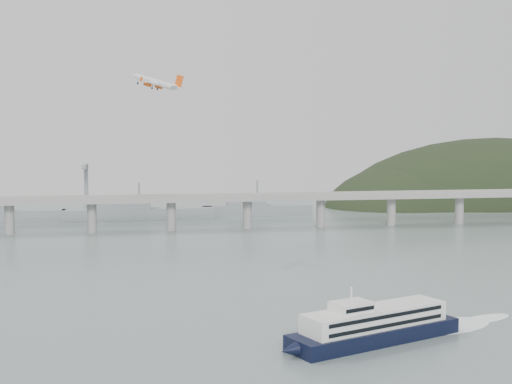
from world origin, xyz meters
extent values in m
plane|color=slate|center=(0.00, 0.00, 0.00)|extent=(900.00, 900.00, 0.00)
cube|color=gray|center=(0.00, 200.00, 20.00)|extent=(800.00, 22.00, 2.20)
cube|color=gray|center=(0.00, 189.50, 22.00)|extent=(800.00, 0.60, 1.80)
cube|color=gray|center=(0.00, 210.50, 22.00)|extent=(800.00, 0.60, 1.80)
cylinder|color=gray|center=(-130.00, 200.00, 9.50)|extent=(6.00, 6.00, 21.00)
cylinder|color=gray|center=(-80.00, 200.00, 9.50)|extent=(6.00, 6.00, 21.00)
cylinder|color=gray|center=(-30.00, 200.00, 9.50)|extent=(6.00, 6.00, 21.00)
cylinder|color=gray|center=(20.00, 200.00, 9.50)|extent=(6.00, 6.00, 21.00)
cylinder|color=gray|center=(70.00, 200.00, 9.50)|extent=(6.00, 6.00, 21.00)
cylinder|color=gray|center=(120.00, 200.00, 9.50)|extent=(6.00, 6.00, 21.00)
cylinder|color=gray|center=(170.00, 200.00, 9.50)|extent=(6.00, 6.00, 21.00)
ellipsoid|color=black|center=(270.00, 330.00, -18.00)|extent=(320.00, 150.00, 156.00)
ellipsoid|color=black|center=(175.00, 320.00, -12.00)|extent=(140.00, 110.00, 96.00)
cube|color=gray|center=(-50.00, 265.00, 4.00)|extent=(110.55, 21.43, 8.00)
cube|color=gray|center=(-61.00, 265.00, 12.00)|extent=(39.01, 16.73, 8.00)
cylinder|color=gray|center=(-50.00, 265.00, 20.00)|extent=(1.60, 1.60, 14.00)
cube|color=gray|center=(40.00, 275.00, 4.00)|extent=(85.00, 13.60, 8.00)
cube|color=gray|center=(31.50, 275.00, 12.00)|extent=(29.75, 11.90, 8.00)
cylinder|color=gray|center=(40.00, 275.00, 20.00)|extent=(1.60, 1.60, 14.00)
cube|color=gray|center=(-90.00, 300.00, 20.00)|extent=(3.00, 3.00, 40.00)
cube|color=gray|center=(-90.00, 290.00, 38.00)|extent=(3.00, 28.00, 3.00)
cube|color=black|center=(16.40, -53.44, 2.25)|extent=(57.24, 32.87, 4.49)
cone|color=black|center=(-11.88, -64.41, 2.25)|extent=(6.86, 6.22, 4.49)
cube|color=white|center=(16.40, -53.44, 7.30)|extent=(48.05, 27.53, 5.62)
cube|color=black|center=(18.45, -58.73, 8.76)|extent=(39.86, 15.60, 1.12)
cube|color=black|center=(18.45, -58.73, 6.07)|extent=(39.86, 15.60, 1.12)
cube|color=black|center=(14.35, -48.16, 8.76)|extent=(39.86, 15.60, 1.12)
cube|color=black|center=(14.35, -48.16, 6.07)|extent=(39.86, 15.60, 1.12)
cube|color=white|center=(8.02, -56.69, 11.57)|extent=(13.32, 11.39, 2.92)
cube|color=black|center=(9.46, -60.41, 11.57)|extent=(9.47, 3.78, 1.12)
cylinder|color=white|center=(8.02, -56.69, 15.16)|extent=(0.73, 0.73, 4.49)
ellipsoid|color=white|center=(45.72, -42.07, 0.06)|extent=(36.01, 26.78, 0.22)
ellipsoid|color=white|center=(60.38, -36.39, 0.06)|extent=(25.54, 16.31, 0.22)
cylinder|color=white|center=(-42.24, 107.62, 87.99)|extent=(19.87, 18.14, 9.50)
cone|color=white|center=(-52.52, 115.82, 91.71)|extent=(5.14, 5.01, 3.93)
cone|color=white|center=(-31.54, 99.10, 84.57)|extent=(5.79, 5.40, 4.16)
cube|color=white|center=(-41.81, 107.21, 86.94)|extent=(21.05, 25.52, 2.91)
cube|color=white|center=(-32.03, 99.54, 85.38)|extent=(8.38, 9.76, 1.46)
cube|color=#F25110|center=(-30.70, 98.66, 87.85)|extent=(4.43, 3.26, 6.39)
cylinder|color=#F25110|center=(-40.19, 111.84, 85.90)|extent=(4.30, 4.10, 2.89)
cylinder|color=black|center=(-41.54, 112.92, 86.39)|extent=(1.87, 1.94, 1.98)
cube|color=white|center=(-39.98, 111.73, 86.72)|extent=(1.99, 1.58, 1.58)
cylinder|color=#F25110|center=(-45.94, 104.43, 86.37)|extent=(4.30, 4.10, 2.89)
cylinder|color=black|center=(-47.29, 105.51, 86.86)|extent=(1.87, 1.94, 1.98)
cube|color=white|center=(-45.73, 104.32, 87.20)|extent=(1.99, 1.58, 1.58)
cylinder|color=black|center=(-40.82, 109.16, 85.35)|extent=(0.92, 0.69, 2.07)
cylinder|color=black|center=(-41.05, 109.28, 84.45)|extent=(1.15, 0.95, 1.18)
cylinder|color=black|center=(-43.54, 105.66, 85.57)|extent=(0.92, 0.69, 2.07)
cylinder|color=black|center=(-43.77, 105.78, 84.67)|extent=(1.15, 0.95, 1.18)
cylinder|color=black|center=(-50.53, 114.08, 88.48)|extent=(0.92, 0.69, 2.07)
cylinder|color=black|center=(-50.76, 114.20, 87.58)|extent=(1.15, 0.95, 1.18)
cube|color=#F25110|center=(-31.39, 117.52, 86.73)|extent=(1.63, 1.22, 2.35)
cube|color=#F25110|center=(-49.16, 94.60, 88.19)|extent=(1.63, 1.22, 2.35)
camera|label=1|loc=(-52.85, -242.32, 60.17)|focal=48.00mm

